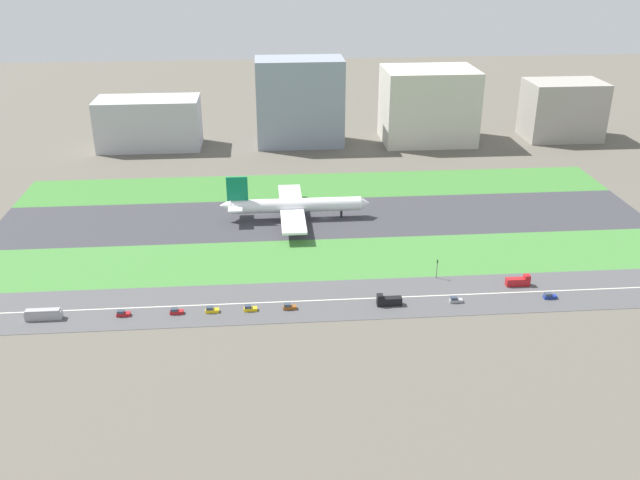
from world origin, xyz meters
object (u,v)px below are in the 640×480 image
object	(u,v)px
airliner	(292,205)
cargo_warehouse	(562,110)
car_5	(176,311)
hangar_building	(300,102)
car_0	(455,300)
car_6	(123,314)
office_tower	(428,105)
car_2	(250,308)
terminal_building	(149,123)
traffic_light	(437,267)
car_1	(289,307)
bus_0	(43,314)
car_3	(550,296)
car_4	(212,310)
truck_0	(518,281)
truck_1	(388,301)
fuel_tank_west	(303,114)

from	to	relation	value
airliner	cargo_warehouse	xyz separation A→B (m)	(165.49, 114.00, 10.65)
car_5	hangar_building	size ratio (longest dim) A/B	0.09
airliner	car_0	distance (m)	93.59
car_6	office_tower	distance (m)	240.50
car_2	car_5	size ratio (longest dim) A/B	1.00
airliner	hangar_building	bearing A→B (deg)	85.15
airliner	car_2	size ratio (longest dim) A/B	14.77
terminal_building	traffic_light	bearing A→B (deg)	-54.22
car_1	car_0	size ratio (longest dim) A/B	1.00
bus_0	car_3	size ratio (longest dim) A/B	2.64
car_0	hangar_building	xyz separation A→B (m)	(-41.77, 192.00, 23.62)
car_4	cargo_warehouse	bearing A→B (deg)	-135.55
car_2	car_5	distance (m)	24.10
car_6	truck_0	size ratio (longest dim) A/B	0.52
truck_1	traffic_light	world-z (taller)	traffic_light
car_4	car_0	xyz separation A→B (m)	(81.71, 0.00, 0.00)
airliner	terminal_building	world-z (taller)	terminal_building
car_2	car_6	world-z (taller)	same
truck_1	cargo_warehouse	world-z (taller)	cargo_warehouse
car_6	car_0	xyz separation A→B (m)	(110.42, 0.00, 0.00)
car_2	terminal_building	xyz separation A→B (m)	(-58.47, 192.00, 13.16)
hangar_building	fuel_tank_west	size ratio (longest dim) A/B	2.71
airliner	car_0	xyz separation A→B (m)	(51.44, -78.00, -5.31)
car_1	cargo_warehouse	bearing A→B (deg)	-131.56
airliner	terminal_building	distance (m)	137.34
airliner	fuel_tank_west	world-z (taller)	airliner
terminal_building	cargo_warehouse	xyz separation A→B (m)	(241.68, 0.00, 2.79)
car_4	cargo_warehouse	size ratio (longest dim) A/B	0.10
office_tower	car_0	bearing A→B (deg)	-99.75
truck_0	car_1	bearing A→B (deg)	-173.00
car_4	car_5	bearing A→B (deg)	0.00
car_3	car_5	distance (m)	126.03
car_5	traffic_light	xyz separation A→B (m)	(91.04, 17.99, 3.37)
hangar_building	cargo_warehouse	distance (m)	156.01
bus_0	office_tower	bearing A→B (deg)	-131.26
car_1	car_6	distance (m)	54.24
truck_1	office_tower	distance (m)	200.91
car_6	car_3	distance (m)	143.19
airliner	traffic_light	distance (m)	77.64
airliner	car_0	bearing A→B (deg)	-56.59
car_6	car_5	size ratio (longest dim) A/B	1.00
truck_1	fuel_tank_west	size ratio (longest dim) A/B	0.46
car_4	car_2	size ratio (longest dim) A/B	1.00
car_6	bus_0	xyz separation A→B (m)	(-25.03, 0.00, 0.90)
airliner	fuel_tank_west	size ratio (longest dim) A/B	3.57
truck_1	traffic_light	xyz separation A→B (m)	(20.66, 17.99, 2.62)
car_4	bus_0	distance (m)	53.76
car_3	office_tower	xyz separation A→B (m)	(0.21, 192.00, 20.23)
car_3	cargo_warehouse	xyz separation A→B (m)	(81.28, 192.00, 15.96)
car_4	truck_1	world-z (taller)	truck_1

